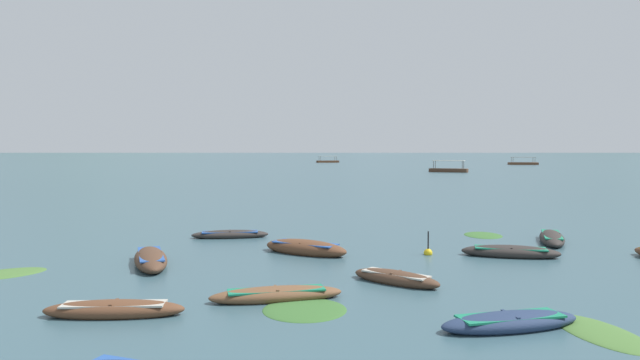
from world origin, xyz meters
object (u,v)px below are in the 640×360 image
Objects in this scene: rowboat_7 at (510,322)px; ferry_1 at (523,163)px; rowboat_5 at (114,310)px; mooring_buoy at (428,252)px; rowboat_12 at (510,252)px; rowboat_11 at (305,248)px; rowboat_6 at (552,238)px; rowboat_10 at (230,235)px; ferry_0 at (448,170)px; rowboat_13 at (396,278)px; rowboat_0 at (151,259)px; ferry_2 at (328,161)px; rowboat_2 at (277,295)px.

ferry_1 is (46.28, 159.48, 0.29)m from rowboat_7.
mooring_buoy is at bearing 44.82° from rowboat_5.
rowboat_11 is at bearing 179.41° from rowboat_12.
rowboat_10 is at bearing 179.01° from rowboat_6.
ferry_0 is at bearing 80.43° from mooring_buoy.
rowboat_11 is 6.12m from rowboat_13.
rowboat_11 reaches higher than rowboat_5.
rowboat_6 is (17.10, 6.46, -0.03)m from rowboat_0.
ferry_1 reaches higher than mooring_buoy.
ferry_1 is at bearing -22.85° from ferry_2.
rowboat_5 is 0.96× the size of rowboat_10.
rowboat_2 is at bearing -139.83° from rowboat_12.
rowboat_11 is at bearing 25.62° from rowboat_0.
rowboat_13 is 0.36× the size of ferry_1.
rowboat_12 is at bearing -0.59° from rowboat_11.
ferry_2 is at bearing 96.67° from rowboat_6.
rowboat_2 is at bearing -147.19° from rowboat_13.
rowboat_10 is (0.03, 13.21, -0.01)m from rowboat_5.
ferry_0 reaches higher than rowboat_6.
rowboat_2 is at bearing -87.33° from ferry_2.
ferry_0 is (14.36, 99.51, 0.29)m from rowboat_7.
rowboat_6 is 15.59m from rowboat_10.
rowboat_7 is 5.13m from rowboat_13.
rowboat_13 is at bearing -49.89° from rowboat_10.
rowboat_0 is 9.42m from rowboat_13.
rowboat_0 is 7.22m from rowboat_2.
ferry_0 is at bearing 78.13° from rowboat_2.
ferry_0 is at bearing 76.12° from rowboat_5.
rowboat_13 is 0.40× the size of ferry_0.
rowboat_0 is at bearing -105.66° from ferry_0.
rowboat_7 is 166.06m from ferry_1.
mooring_buoy is at bearing 14.50° from rowboat_0.
ferry_1 is (56.39, 145.93, 0.29)m from rowboat_10.
mooring_buoy is (-6.28, -3.66, -0.09)m from rowboat_6.
rowboat_11 reaches higher than rowboat_2.
rowboat_0 is 163.28m from ferry_1.
rowboat_11 is at bearing -179.10° from mooring_buoy.
rowboat_11 is 1.30× the size of rowboat_13.
rowboat_13 is at bearing -132.20° from rowboat_6.
ferry_0 is at bearing 77.28° from rowboat_11.
rowboat_6 is 4.08× the size of mooring_buoy.
rowboat_0 reaches higher than rowboat_7.
rowboat_5 reaches higher than rowboat_7.
rowboat_6 is (15.62, 12.94, 0.02)m from rowboat_5.
rowboat_0 is 1.43× the size of rowboat_13.
rowboat_7 is (-5.48, -13.27, -0.03)m from rowboat_6.
rowboat_6 is 14.36m from rowboat_7.
rowboat_0 reaches higher than rowboat_12.
rowboat_5 reaches higher than rowboat_10.
ferry_0 reaches higher than rowboat_0.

